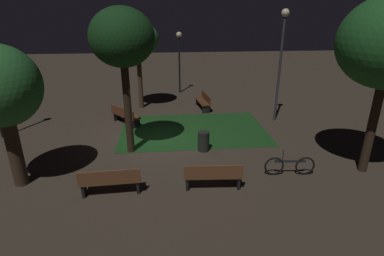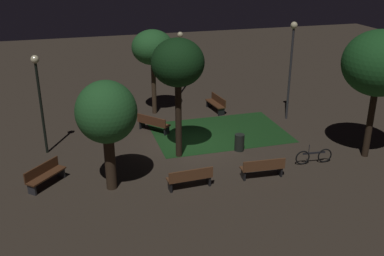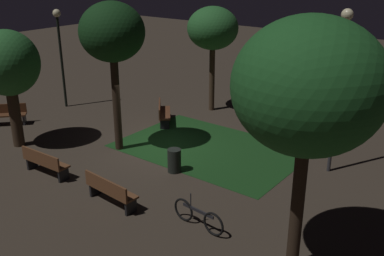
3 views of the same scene
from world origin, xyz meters
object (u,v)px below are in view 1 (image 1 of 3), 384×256
(bench_front_left, at_px, (204,101))
(tree_near_wall, at_px, (138,40))
(bench_by_lamp, at_px, (110,180))
(bench_path_side, at_px, (125,115))
(bench_corner, at_px, (213,175))
(bicycle, at_px, (290,166))
(tree_left_canopy, at_px, (0,89))
(lamp_post_plaza_west, at_px, (282,49))
(trash_bin, at_px, (204,141))
(tree_lawn_side, at_px, (122,39))
(lamp_post_path_center, at_px, (179,51))

(bench_front_left, relative_size, tree_near_wall, 0.39)
(bench_by_lamp, relative_size, bench_path_side, 1.09)
(bench_corner, bearing_deg, bench_front_left, 84.16)
(bench_corner, relative_size, bicycle, 1.07)
(bench_by_lamp, bearing_deg, tree_left_canopy, 162.98)
(bench_by_lamp, bearing_deg, lamp_post_plaza_west, 39.42)
(bench_by_lamp, distance_m, bench_corner, 3.10)
(bench_front_left, xyz_separation_m, bicycle, (1.87, -7.67, -0.14))
(bench_path_side, distance_m, trash_bin, 4.79)
(bench_by_lamp, distance_m, bicycle, 5.85)
(bench_path_side, height_order, tree_lawn_side, tree_lawn_side)
(trash_bin, height_order, bicycle, bicycle)
(bench_by_lamp, distance_m, lamp_post_plaza_west, 9.91)
(bench_front_left, bearing_deg, lamp_post_path_center, 105.97)
(lamp_post_plaza_west, xyz_separation_m, bicycle, (-1.47, -5.38, -3.19))
(tree_left_canopy, height_order, bicycle, tree_left_canopy)
(tree_lawn_side, bearing_deg, tree_near_wall, 89.16)
(bench_front_left, xyz_separation_m, lamp_post_path_center, (-1.12, 3.91, 2.28))
(bench_front_left, xyz_separation_m, bench_path_side, (-4.18, -2.13, 0.00))
(tree_left_canopy, relative_size, bicycle, 2.57)
(bench_by_lamp, height_order, trash_bin, bench_by_lamp)
(tree_near_wall, bearing_deg, bench_front_left, -9.96)
(trash_bin, bearing_deg, tree_left_canopy, -162.95)
(tree_lawn_side, distance_m, tree_left_canopy, 4.06)
(tree_near_wall, height_order, lamp_post_plaza_west, lamp_post_plaza_west)
(tree_lawn_side, distance_m, bicycle, 7.17)
(bench_path_side, bearing_deg, tree_lawn_side, -80.00)
(trash_bin, relative_size, bicycle, 0.47)
(bench_by_lamp, distance_m, bench_front_left, 9.17)
(lamp_post_plaza_west, bearing_deg, bench_front_left, 145.49)
(bench_path_side, xyz_separation_m, lamp_post_plaza_west, (7.51, -0.16, 3.05))
(bench_front_left, bearing_deg, tree_left_canopy, -133.14)
(tree_left_canopy, height_order, lamp_post_path_center, tree_left_canopy)
(bench_by_lamp, height_order, tree_near_wall, tree_near_wall)
(tree_near_wall, distance_m, lamp_post_path_center, 4.20)
(bench_path_side, bearing_deg, trash_bin, -44.44)
(bench_front_left, bearing_deg, bench_path_side, -152.97)
(tree_near_wall, bearing_deg, bench_corner, -73.18)
(bench_front_left, xyz_separation_m, tree_lawn_side, (-3.62, -5.27, 3.80))
(lamp_post_path_center, relative_size, lamp_post_plaza_west, 0.75)
(tree_lawn_side, bearing_deg, trash_bin, -4.25)
(tree_left_canopy, distance_m, lamp_post_path_center, 12.68)
(tree_left_canopy, distance_m, trash_bin, 6.99)
(bench_path_side, relative_size, bicycle, 0.98)
(tree_left_canopy, relative_size, lamp_post_plaza_west, 0.82)
(bench_path_side, bearing_deg, bench_corner, -61.55)
(lamp_post_path_center, xyz_separation_m, bicycle, (2.98, -11.58, -2.41))
(bench_by_lamp, bearing_deg, tree_lawn_side, 83.84)
(bench_by_lamp, distance_m, lamp_post_path_center, 12.71)
(lamp_post_plaza_west, bearing_deg, bench_by_lamp, -140.58)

